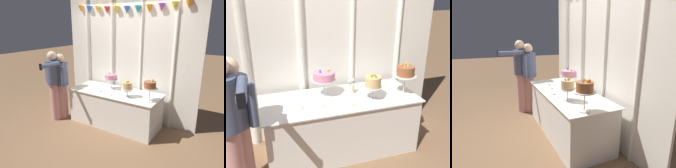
{
  "view_description": "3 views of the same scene",
  "coord_description": "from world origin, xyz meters",
  "views": [
    {
      "loc": [
        2.11,
        -3.33,
        2.11
      ],
      "look_at": [
        -0.12,
        0.18,
        0.86
      ],
      "focal_mm": 32.92,
      "sensor_mm": 36.0,
      "label": 1
    },
    {
      "loc": [
        -0.94,
        -2.7,
        2.15
      ],
      "look_at": [
        0.0,
        0.18,
        0.9
      ],
      "focal_mm": 42.63,
      "sensor_mm": 36.0,
      "label": 2
    },
    {
      "loc": [
        2.7,
        -1.11,
        1.66
      ],
      "look_at": [
        0.08,
        0.02,
        0.9
      ],
      "focal_mm": 30.13,
      "sensor_mm": 36.0,
      "label": 3
    }
  ],
  "objects": [
    {
      "name": "ground_plane",
      "position": [
        0.0,
        0.0,
        0.0
      ],
      "size": [
        24.0,
        24.0,
        0.0
      ],
      "primitive_type": "plane",
      "color": "#846042"
    },
    {
      "name": "guest_man_dark_suit",
      "position": [
        -1.18,
        -0.25,
        0.81
      ],
      "size": [
        0.43,
        0.43,
        1.47
      ],
      "color": "#D6938E",
      "rests_on": "ground_plane"
    },
    {
      "name": "cake_table",
      "position": [
        0.0,
        0.1,
        0.37
      ],
      "size": [
        1.92,
        0.79,
        0.74
      ],
      "color": "white",
      "rests_on": "ground_plane"
    },
    {
      "name": "draped_curtain",
      "position": [
        -0.05,
        0.6,
        1.42
      ],
      "size": [
        3.12,
        0.15,
        2.71
      ],
      "color": "white",
      "rests_on": "ground_plane"
    },
    {
      "name": "tealight_far_left",
      "position": [
        -0.5,
        -0.04,
        0.75
      ],
      "size": [
        0.05,
        0.05,
        0.04
      ],
      "color": "beige",
      "rests_on": "cake_table"
    },
    {
      "name": "cake_display_center",
      "position": [
        0.37,
        -0.05,
        0.95
      ],
      "size": [
        0.24,
        0.24,
        0.33
      ],
      "color": "silver",
      "rests_on": "cake_table"
    },
    {
      "name": "tealight_near_right",
      "position": [
        0.07,
        -0.14,
        0.75
      ],
      "size": [
        0.05,
        0.05,
        0.04
      ],
      "color": "beige",
      "rests_on": "cake_table"
    },
    {
      "name": "cake_display_leftmost",
      "position": [
        -0.17,
        0.21,
        0.99
      ],
      "size": [
        0.3,
        0.3,
        0.37
      ],
      "color": "silver",
      "rests_on": "cake_table"
    },
    {
      "name": "cake_display_rightmost",
      "position": [
        0.81,
        -0.03,
        1.03
      ],
      "size": [
        0.28,
        0.28,
        0.41
      ],
      "color": "silver",
      "rests_on": "cake_table"
    },
    {
      "name": "guest_girl_blue_dress",
      "position": [
        -1.25,
        -0.41,
        0.87
      ],
      "size": [
        0.45,
        0.6,
        1.54
      ],
      "color": "#D6938E",
      "rests_on": "ground_plane"
    },
    {
      "name": "flower_vase",
      "position": [
        0.19,
        0.2,
        0.82
      ],
      "size": [
        0.1,
        0.08,
        0.21
      ],
      "color": "beige",
      "rests_on": "cake_table"
    },
    {
      "name": "tealight_near_left",
      "position": [
        -0.25,
        -0.07,
        0.75
      ],
      "size": [
        0.04,
        0.04,
        0.04
      ],
      "color": "beige",
      "rests_on": "cake_table"
    }
  ]
}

